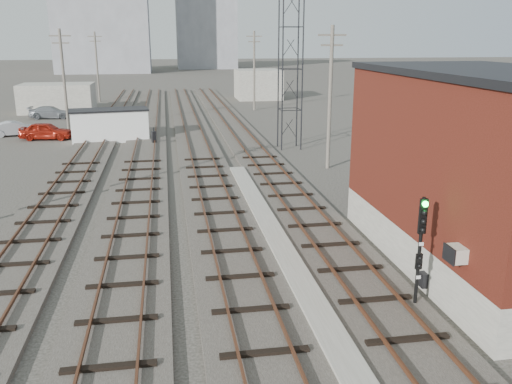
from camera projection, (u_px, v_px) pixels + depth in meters
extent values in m
plane|color=#282621|center=(198.00, 109.00, 64.86)|extent=(320.00, 320.00, 0.00)
cube|color=#332D28|center=(243.00, 139.00, 45.31)|extent=(3.20, 90.00, 0.20)
cube|color=#4C2816|center=(235.00, 136.00, 45.13)|extent=(0.07, 90.00, 0.12)
cube|color=#4C2816|center=(252.00, 136.00, 45.36)|extent=(0.07, 90.00, 0.12)
cube|color=#332D28|center=(196.00, 140.00, 44.68)|extent=(3.20, 90.00, 0.20)
cube|color=#4C2816|center=(187.00, 138.00, 44.50)|extent=(0.07, 90.00, 0.12)
cube|color=#4C2816|center=(204.00, 137.00, 44.73)|extent=(0.07, 90.00, 0.12)
cube|color=#332D28|center=(146.00, 142.00, 44.05)|extent=(3.20, 90.00, 0.20)
cube|color=#4C2816|center=(137.00, 139.00, 43.87)|extent=(0.07, 90.00, 0.12)
cube|color=#4C2816|center=(155.00, 139.00, 44.10)|extent=(0.07, 90.00, 0.12)
cube|color=#332D28|center=(96.00, 143.00, 43.42)|extent=(3.20, 90.00, 0.20)
cube|color=#4C2816|center=(86.00, 141.00, 43.25)|extent=(0.07, 90.00, 0.12)
cube|color=#4C2816|center=(105.00, 140.00, 43.47)|extent=(0.07, 90.00, 0.12)
cube|color=gray|center=(283.00, 252.00, 21.27)|extent=(0.90, 28.00, 0.26)
cube|color=gray|center=(477.00, 245.00, 20.30)|extent=(6.00, 12.00, 1.50)
cube|color=#5A1C15|center=(488.00, 154.00, 19.34)|extent=(6.00, 12.00, 5.50)
cube|color=black|center=(498.00, 72.00, 18.56)|extent=(6.20, 12.20, 0.25)
cube|color=beige|center=(456.00, 254.00, 15.59)|extent=(0.45, 0.62, 0.45)
cube|color=black|center=(423.00, 280.00, 17.99)|extent=(0.20, 0.35, 0.50)
cylinder|color=black|center=(283.00, 48.00, 39.12)|extent=(0.10, 0.10, 15.00)
cylinder|color=black|center=(303.00, 48.00, 39.36)|extent=(0.10, 0.10, 15.00)
cylinder|color=black|center=(279.00, 48.00, 40.55)|extent=(0.10, 0.10, 15.00)
cylinder|color=black|center=(298.00, 48.00, 40.78)|extent=(0.10, 0.10, 15.00)
cylinder|color=#595147|center=(64.00, 82.00, 47.43)|extent=(0.24, 0.24, 9.00)
cube|color=#595147|center=(60.00, 36.00, 46.36)|extent=(1.80, 0.12, 0.12)
cube|color=#595147|center=(61.00, 43.00, 46.53)|extent=(1.40, 0.12, 0.12)
cylinder|color=#595147|center=(97.00, 67.00, 71.15)|extent=(0.24, 0.24, 9.00)
cube|color=#595147|center=(95.00, 36.00, 70.08)|extent=(1.80, 0.12, 0.12)
cube|color=#595147|center=(95.00, 41.00, 70.24)|extent=(1.40, 0.12, 0.12)
cylinder|color=#595147|center=(330.00, 99.00, 34.29)|extent=(0.24, 0.24, 9.00)
cube|color=#595147|center=(332.00, 35.00, 33.22)|extent=(1.80, 0.12, 0.12)
cube|color=#595147|center=(332.00, 45.00, 33.39)|extent=(1.40, 0.12, 0.12)
cylinder|color=#595147|center=(254.00, 71.00, 62.75)|extent=(0.24, 0.24, 9.00)
cube|color=#595147|center=(254.00, 36.00, 61.68)|extent=(1.80, 0.12, 0.12)
cube|color=#595147|center=(254.00, 42.00, 61.84)|extent=(1.40, 0.12, 0.12)
cube|color=gray|center=(101.00, 8.00, 129.06)|extent=(22.00, 14.00, 30.00)
cube|color=gray|center=(206.00, 20.00, 147.93)|extent=(16.00, 12.00, 26.00)
cube|color=gray|center=(58.00, 98.00, 61.91)|extent=(8.00, 5.00, 3.20)
cube|color=gray|center=(258.00, 84.00, 75.21)|extent=(6.00, 6.00, 4.00)
cube|color=gray|center=(415.00, 307.00, 17.12)|extent=(0.40, 0.40, 0.10)
cylinder|color=black|center=(419.00, 254.00, 16.63)|extent=(0.11, 0.11, 3.67)
cube|color=black|center=(423.00, 216.00, 16.27)|extent=(0.24, 0.10, 1.10)
sphere|color=#0CE533|center=(425.00, 204.00, 16.07)|extent=(0.18, 0.18, 0.18)
sphere|color=black|center=(425.00, 213.00, 16.15)|extent=(0.18, 0.18, 0.18)
sphere|color=black|center=(424.00, 222.00, 16.23)|extent=(0.18, 0.18, 0.18)
sphere|color=black|center=(423.00, 230.00, 16.30)|extent=(0.18, 0.18, 0.18)
cube|color=black|center=(419.00, 261.00, 16.68)|extent=(0.20, 0.09, 0.50)
cube|color=white|center=(421.00, 244.00, 16.46)|extent=(0.15, 0.02, 0.11)
cube|color=white|center=(418.00, 277.00, 16.76)|extent=(0.15, 0.02, 0.11)
cube|color=black|center=(154.00, 137.00, 43.07)|extent=(0.39, 0.39, 0.99)
cylinder|color=black|center=(153.00, 129.00, 42.89)|extent=(0.08, 0.08, 0.30)
cube|color=white|center=(110.00, 126.00, 44.56)|extent=(6.36, 3.39, 2.52)
cube|color=black|center=(109.00, 110.00, 44.20)|extent=(6.59, 3.62, 0.12)
imported|color=maroon|center=(46.00, 131.00, 45.30)|extent=(4.44, 2.20, 1.46)
imported|color=#93959A|center=(15.00, 129.00, 47.07)|extent=(4.04, 2.16, 1.26)
imported|color=gray|center=(51.00, 112.00, 57.17)|extent=(4.52, 2.03, 1.29)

